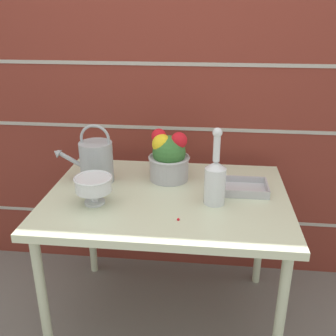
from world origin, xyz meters
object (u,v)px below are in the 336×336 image
Objects in this scene: glass_decanter at (215,179)px; wire_tray at (242,189)px; flower_planter at (169,157)px; crystal_pedestal_bowl at (93,185)px; watering_can at (96,161)px.

glass_decanter is 0.23m from wire_tray.
crystal_pedestal_bowl is at bearing -134.66° from flower_planter.
flower_planter is 1.08× the size of wire_tray.
wire_tray is (0.73, -0.04, -0.10)m from watering_can.
flower_planter is 0.40m from wire_tray.
crystal_pedestal_bowl is (0.06, -0.24, -0.02)m from watering_can.
flower_planter reaches higher than crystal_pedestal_bowl.
wire_tray is at bearing 46.45° from glass_decanter.
glass_decanter reaches higher than crystal_pedestal_bowl.
crystal_pedestal_bowl is 0.54m from glass_decanter.
watering_can reaches higher than flower_planter.
watering_can is 1.19× the size of flower_planter.
watering_can is 0.25m from crystal_pedestal_bowl.
glass_decanter is (0.23, -0.25, -0.00)m from flower_planter.
watering_can is at bearing -169.46° from flower_planter.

